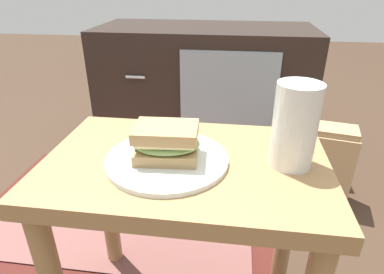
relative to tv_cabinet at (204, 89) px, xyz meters
name	(u,v)px	position (x,y,z in m)	size (l,w,h in m)	color
side_table	(186,196)	(0.06, -0.95, 0.08)	(0.56, 0.36, 0.46)	#A37A4C
tv_cabinet	(204,89)	(0.00, 0.00, 0.00)	(0.96, 0.46, 0.58)	black
area_rug	(130,210)	(-0.21, -0.58, -0.29)	(1.08, 0.70, 0.01)	#4C1E19
plate	(167,159)	(0.02, -0.96, 0.17)	(0.24, 0.24, 0.01)	silver
sandwich_front	(166,142)	(0.02, -0.96, 0.21)	(0.13, 0.10, 0.07)	tan
beer_glass	(295,126)	(0.26, -0.94, 0.25)	(0.08, 0.08, 0.16)	silver
paper_bag	(322,165)	(0.48, -0.40, -0.14)	(0.22, 0.16, 0.31)	tan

